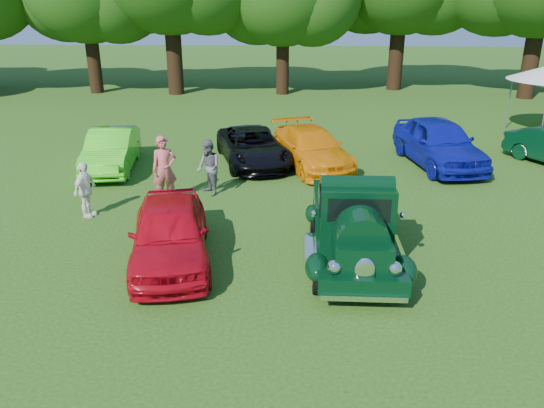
{
  "coord_description": "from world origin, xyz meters",
  "views": [
    {
      "loc": [
        0.07,
        -10.43,
        5.63
      ],
      "look_at": [
        -0.54,
        1.2,
        1.1
      ],
      "focal_mm": 35.0,
      "sensor_mm": 36.0,
      "label": 1
    }
  ],
  "objects_px": {
    "spectator_white": "(85,190)",
    "back_car_orange": "(311,148)",
    "red_convertible": "(170,232)",
    "hero_pickup": "(354,225)",
    "back_car_lime": "(111,150)",
    "back_car_blue": "(439,142)",
    "back_car_black": "(253,146)",
    "spectator_pink": "(164,169)",
    "spectator_grey": "(209,168)"
  },
  "relations": [
    {
      "from": "back_car_lime",
      "to": "spectator_white",
      "type": "xyz_separation_m",
      "value": [
        0.74,
        -4.29,
        0.07
      ]
    },
    {
      "from": "spectator_white",
      "to": "back_car_orange",
      "type": "bearing_deg",
      "value": -38.57
    },
    {
      "from": "back_car_lime",
      "to": "back_car_blue",
      "type": "xyz_separation_m",
      "value": [
        11.51,
        1.12,
        0.14
      ]
    },
    {
      "from": "back_car_lime",
      "to": "spectator_pink",
      "type": "xyz_separation_m",
      "value": [
        2.63,
        -3.02,
        0.29
      ]
    },
    {
      "from": "hero_pickup",
      "to": "back_car_orange",
      "type": "xyz_separation_m",
      "value": [
        -0.84,
        7.11,
        -0.14
      ]
    },
    {
      "from": "back_car_black",
      "to": "spectator_white",
      "type": "xyz_separation_m",
      "value": [
        -4.11,
        -5.27,
        0.14
      ]
    },
    {
      "from": "spectator_grey",
      "to": "spectator_pink",
      "type": "bearing_deg",
      "value": -95.41
    },
    {
      "from": "back_car_lime",
      "to": "back_car_orange",
      "type": "distance_m",
      "value": 7.0
    },
    {
      "from": "back_car_black",
      "to": "spectator_grey",
      "type": "height_order",
      "value": "spectator_grey"
    },
    {
      "from": "back_car_orange",
      "to": "hero_pickup",
      "type": "bearing_deg",
      "value": -102.99
    },
    {
      "from": "back_car_lime",
      "to": "spectator_pink",
      "type": "distance_m",
      "value": 4.01
    },
    {
      "from": "back_car_lime",
      "to": "back_car_blue",
      "type": "height_order",
      "value": "back_car_blue"
    },
    {
      "from": "back_car_lime",
      "to": "back_car_black",
      "type": "xyz_separation_m",
      "value": [
        4.85,
        0.97,
        -0.06
      ]
    },
    {
      "from": "hero_pickup",
      "to": "back_car_lime",
      "type": "xyz_separation_m",
      "value": [
        -7.81,
        6.42,
        -0.12
      ]
    },
    {
      "from": "spectator_white",
      "to": "back_car_black",
      "type": "bearing_deg",
      "value": -25.2
    },
    {
      "from": "hero_pickup",
      "to": "spectator_grey",
      "type": "distance_m",
      "value": 5.69
    },
    {
      "from": "back_car_black",
      "to": "back_car_lime",
      "type": "bearing_deg",
      "value": 174.73
    },
    {
      "from": "back_car_black",
      "to": "spectator_grey",
      "type": "xyz_separation_m",
      "value": [
        -1.04,
        -3.35,
        0.22
      ]
    },
    {
      "from": "back_car_lime",
      "to": "spectator_pink",
      "type": "height_order",
      "value": "spectator_pink"
    },
    {
      "from": "back_car_lime",
      "to": "back_car_orange",
      "type": "bearing_deg",
      "value": -3.34
    },
    {
      "from": "spectator_pink",
      "to": "spectator_white",
      "type": "bearing_deg",
      "value": -169.54
    },
    {
      "from": "red_convertible",
      "to": "back_car_orange",
      "type": "xyz_separation_m",
      "value": [
        3.3,
        7.51,
        -0.04
      ]
    },
    {
      "from": "red_convertible",
      "to": "back_car_black",
      "type": "height_order",
      "value": "red_convertible"
    },
    {
      "from": "back_car_lime",
      "to": "spectator_grey",
      "type": "distance_m",
      "value": 4.49
    },
    {
      "from": "spectator_pink",
      "to": "back_car_lime",
      "type": "bearing_deg",
      "value": 107.41
    },
    {
      "from": "spectator_pink",
      "to": "spectator_grey",
      "type": "distance_m",
      "value": 1.35
    },
    {
      "from": "back_car_orange",
      "to": "back_car_lime",
      "type": "bearing_deg",
      "value": 165.9
    },
    {
      "from": "hero_pickup",
      "to": "back_car_blue",
      "type": "relative_size",
      "value": 0.98
    },
    {
      "from": "hero_pickup",
      "to": "spectator_white",
      "type": "bearing_deg",
      "value": 163.23
    },
    {
      "from": "back_car_orange",
      "to": "spectator_pink",
      "type": "bearing_deg",
      "value": -159.26
    },
    {
      "from": "spectator_grey",
      "to": "back_car_lime",
      "type": "bearing_deg",
      "value": -155.81
    },
    {
      "from": "red_convertible",
      "to": "back_car_orange",
      "type": "height_order",
      "value": "red_convertible"
    },
    {
      "from": "back_car_black",
      "to": "spectator_pink",
      "type": "height_order",
      "value": "spectator_pink"
    },
    {
      "from": "hero_pickup",
      "to": "back_car_black",
      "type": "relative_size",
      "value": 1.06
    },
    {
      "from": "back_car_black",
      "to": "spectator_pink",
      "type": "bearing_deg",
      "value": -135.76
    },
    {
      "from": "hero_pickup",
      "to": "spectator_white",
      "type": "distance_m",
      "value": 7.38
    },
    {
      "from": "back_car_lime",
      "to": "hero_pickup",
      "type": "bearing_deg",
      "value": -48.4
    },
    {
      "from": "back_car_orange",
      "to": "back_car_blue",
      "type": "height_order",
      "value": "back_car_blue"
    },
    {
      "from": "back_car_orange",
      "to": "spectator_grey",
      "type": "bearing_deg",
      "value": -155.62
    },
    {
      "from": "back_car_blue",
      "to": "spectator_pink",
      "type": "bearing_deg",
      "value": -165.89
    },
    {
      "from": "spectator_pink",
      "to": "spectator_grey",
      "type": "height_order",
      "value": "spectator_pink"
    },
    {
      "from": "back_car_blue",
      "to": "back_car_black",
      "type": "bearing_deg",
      "value": 170.38
    },
    {
      "from": "red_convertible",
      "to": "spectator_grey",
      "type": "xyz_separation_m",
      "value": [
        0.15,
        4.45,
        0.13
      ]
    },
    {
      "from": "red_convertible",
      "to": "back_car_black",
      "type": "xyz_separation_m",
      "value": [
        1.19,
        7.8,
        -0.09
      ]
    },
    {
      "from": "hero_pickup",
      "to": "back_car_lime",
      "type": "distance_m",
      "value": 10.11
    },
    {
      "from": "back_car_blue",
      "to": "spectator_grey",
      "type": "bearing_deg",
      "value": -166.45
    },
    {
      "from": "red_convertible",
      "to": "spectator_pink",
      "type": "height_order",
      "value": "spectator_pink"
    },
    {
      "from": "red_convertible",
      "to": "back_car_lime",
      "type": "relative_size",
      "value": 1.0
    },
    {
      "from": "spectator_white",
      "to": "spectator_pink",
      "type": "bearing_deg",
      "value": -43.12
    },
    {
      "from": "hero_pickup",
      "to": "spectator_pink",
      "type": "distance_m",
      "value": 6.2
    }
  ]
}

